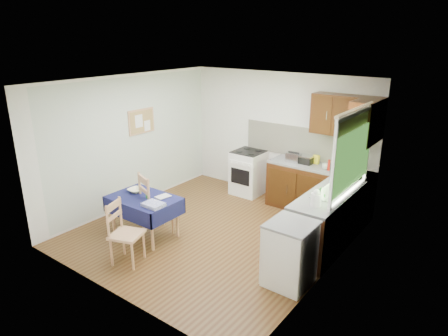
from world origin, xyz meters
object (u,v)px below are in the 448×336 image
Objects in this scene: chair_near at (123,231)px; dish_rack at (326,197)px; chair_far at (153,202)px; dining_table at (144,203)px; sandwich_press at (306,159)px; kettle at (316,199)px; toaster at (293,157)px.

chair_near is 2.98m from dish_rack.
chair_far is 1.11× the size of chair_near.
sandwich_press is (1.60, 2.55, 0.41)m from dining_table.
kettle reaches higher than dish_rack.
dish_rack is at bearing 88.68° from kettle.
chair_near is 3.77× the size of kettle.
dining_table is 4.28× the size of toaster.
dining_table is at bearing -134.67° from toaster.
chair_near is (0.37, -0.74, -0.07)m from dining_table.
toaster is 2.00m from kettle.
toaster reaches higher than chair_near.
chair_near is at bearing -122.93° from toaster.
chair_near is at bearing -105.65° from sandwich_press.
dish_rack reaches higher than sandwich_press.
kettle is at bearing -69.27° from toaster.
dining_table is 0.16m from chair_far.
sandwich_press is (1.54, 2.41, 0.42)m from chair_far.
dish_rack is (1.19, -1.26, -0.07)m from toaster.
chair_far is at bearing -0.33° from chair_near.
sandwich_press is 1.65m from dish_rack.
sandwich_press reaches higher than dining_table.
sandwich_press is at bearing 35.71° from dining_table.
kettle reaches higher than dining_table.
kettle reaches higher than chair_far.
dining_table is 2.72× the size of dish_rack.
chair_far is 2.65m from kettle.
toaster is 1.04× the size of kettle.
dining_table is 4.24× the size of sandwich_press.
sandwich_press is at bearing -102.10° from chair_far.
chair_far reaches higher than dining_table.
kettle is at bearing -55.35° from sandwich_press.
chair_near is 2.29× the size of dish_rack.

